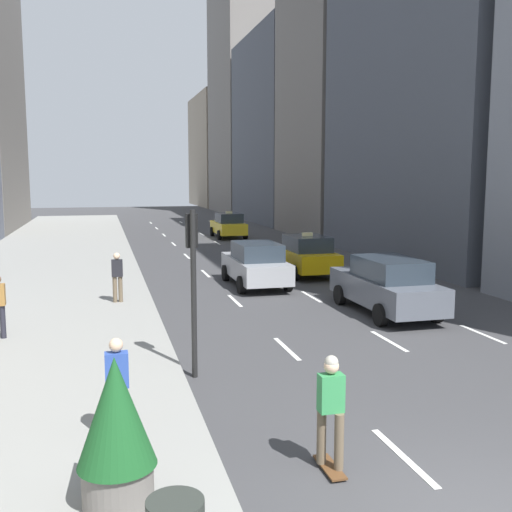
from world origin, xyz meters
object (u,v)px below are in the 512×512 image
at_px(skateboarder, 331,408).
at_px(planter_with_shrub, 116,430).
at_px(sedan_silver_behind, 256,264).
at_px(taxi_lead, 306,255).
at_px(sedan_black_near, 386,285).
at_px(pedestrian_near_curb, 117,383).
at_px(pedestrian_far_walking, 117,275).
at_px(traffic_light_pole, 193,266).
at_px(taxi_second, 228,225).

bearing_deg(skateboarder, planter_with_shrub, -171.39).
height_order(sedan_silver_behind, planter_with_shrub, planter_with_shrub).
height_order(taxi_lead, sedan_black_near, taxi_lead).
bearing_deg(taxi_lead, pedestrian_near_curb, -118.96).
height_order(skateboarder, planter_with_shrub, planter_with_shrub).
relative_size(pedestrian_far_walking, traffic_light_pole, 0.46).
xyz_separation_m(skateboarder, planter_with_shrub, (-3.04, -0.46, 0.19)).
relative_size(taxi_lead, planter_with_shrub, 2.26).
distance_m(skateboarder, pedestrian_far_walking, 12.50).
relative_size(planter_with_shrub, pedestrian_far_walking, 1.18).
height_order(pedestrian_near_curb, traffic_light_pole, traffic_light_pole).
relative_size(taxi_second, pedestrian_far_walking, 2.67).
bearing_deg(pedestrian_near_curb, sedan_silver_behind, 66.77).
height_order(pedestrian_far_walking, traffic_light_pole, traffic_light_pole).
bearing_deg(sedan_silver_behind, taxi_lead, 37.11).
distance_m(taxi_second, planter_with_shrub, 34.65).
bearing_deg(traffic_light_pole, pedestrian_far_walking, 100.51).
height_order(sedan_silver_behind, pedestrian_near_curb, pedestrian_near_curb).
bearing_deg(skateboarder, traffic_light_pole, 105.46).
distance_m(sedan_black_near, skateboarder, 10.59).
bearing_deg(pedestrian_near_curb, skateboarder, -27.00).
relative_size(taxi_lead, skateboarder, 2.52).
xyz_separation_m(sedan_silver_behind, pedestrian_far_walking, (-5.35, -2.43, 0.19)).
relative_size(skateboarder, pedestrian_near_curb, 1.06).
relative_size(sedan_silver_behind, skateboarder, 2.62).
bearing_deg(taxi_second, skateboarder, -99.35).
xyz_separation_m(taxi_lead, sedan_silver_behind, (-2.80, -2.12, 0.00)).
height_order(sedan_silver_behind, traffic_light_pole, traffic_light_pole).
bearing_deg(taxi_second, taxi_lead, -90.00).
relative_size(sedan_black_near, pedestrian_near_curb, 2.97).
bearing_deg(pedestrian_far_walking, skateboarder, -77.57).
height_order(taxi_second, sedan_silver_behind, taxi_second).
bearing_deg(pedestrian_near_curb, taxi_second, 75.06).
bearing_deg(pedestrian_far_walking, taxi_second, 68.73).
xyz_separation_m(planter_with_shrub, pedestrian_far_walking, (0.35, 12.67, -0.09)).
bearing_deg(skateboarder, pedestrian_near_curb, 153.00).
bearing_deg(sedan_silver_behind, sedan_black_near, -63.31).
bearing_deg(planter_with_shrub, sedan_silver_behind, 69.34).
height_order(taxi_lead, traffic_light_pole, traffic_light_pole).
height_order(taxi_lead, pedestrian_near_curb, taxi_lead).
bearing_deg(sedan_silver_behind, traffic_light_pole, -111.63).
relative_size(sedan_silver_behind, pedestrian_near_curb, 2.77).
xyz_separation_m(sedan_black_near, traffic_light_pole, (-6.75, -4.39, 1.50)).
relative_size(sedan_silver_behind, pedestrian_far_walking, 2.77).
bearing_deg(pedestrian_far_walking, taxi_lead, 29.20).
bearing_deg(taxi_second, sedan_silver_behind, -98.61).
xyz_separation_m(sedan_black_near, pedestrian_near_curb, (-8.43, -7.55, 0.16)).
distance_m(taxi_second, pedestrian_far_walking, 22.46).
height_order(taxi_lead, taxi_second, same).
relative_size(taxi_second, sedan_silver_behind, 0.96).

